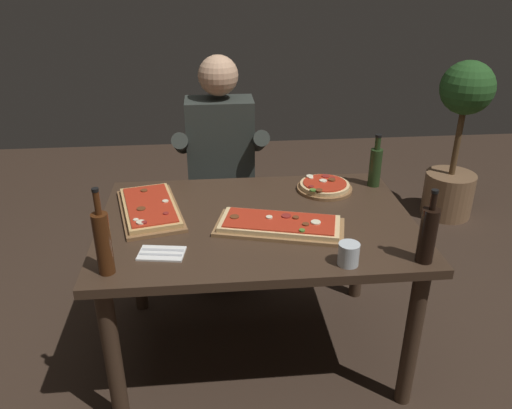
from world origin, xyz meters
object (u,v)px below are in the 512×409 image
Objects in this scene: pizza_rectangular_left at (150,208)px; potted_plant_corner at (458,140)px; wine_bottle_dark at (428,234)px; seated_diner at (221,161)px; pizza_round_far at (324,186)px; dining_table at (257,238)px; pizza_rectangular_front at (280,225)px; tumbler_near_camera at (348,255)px; diner_chair at (222,192)px; oil_bottle_amber at (375,166)px; vinegar_bottle_green at (103,242)px.

potted_plant_corner is (2.08, 1.24, -0.16)m from pizza_rectangular_left.
seated_diner reaches higher than wine_bottle_dark.
pizza_rectangular_left is 1.95× the size of pizza_round_far.
pizza_rectangular_front is (0.09, -0.10, 0.11)m from dining_table.
tumbler_near_camera is at bearing -94.80° from pizza_round_far.
seated_diner is 1.14× the size of potted_plant_corner.
diner_chair reaches higher than pizza_rectangular_front.
dining_table is 0.75m from seated_diner.
seated_diner reaches higher than pizza_rectangular_left.
oil_bottle_amber is at bearing 37.55° from pizza_rectangular_front.
vinegar_bottle_green is (-1.21, 0.03, 0.01)m from wine_bottle_dark.
tumbler_near_camera is (-0.30, 0.00, -0.08)m from wine_bottle_dark.
oil_bottle_amber reaches higher than dining_table.
oil_bottle_amber is at bearing 10.19° from pizza_rectangular_left.
vinegar_bottle_green is 0.29× the size of potted_plant_corner.
tumbler_near_camera is 1.36m from diner_chair.
pizza_round_far reaches higher than dining_table.
diner_chair is at bearing -163.95° from potted_plant_corner.
pizza_round_far is at bearing 34.15° from vinegar_bottle_green.
oil_bottle_amber is (0.63, 0.32, 0.20)m from dining_table.
tumbler_near_camera is 2.18m from potted_plant_corner.
pizza_round_far is 0.74m from wine_bottle_dark.
dining_table is 2.36× the size of pizza_rectangular_front.
dining_table is 1.61× the size of diner_chair.
pizza_rectangular_front is 0.68× the size of diner_chair.
seated_diner is at bearing 151.60° from oil_bottle_amber.
dining_table is 5.13× the size of oil_bottle_amber.
vinegar_bottle_green is (-0.60, -0.37, 0.23)m from dining_table.
potted_plant_corner reaches higher than pizza_rectangular_front.
wine_bottle_dark is 1.51m from diner_chair.
dining_table is 2.59× the size of pizza_rectangular_left.
pizza_rectangular_front is 2.18× the size of oil_bottle_amber.
pizza_rectangular_left is 1.22m from wine_bottle_dark.
vinegar_bottle_green reaches higher than tumbler_near_camera.
potted_plant_corner is (1.23, 1.07, -0.16)m from pizza_round_far.
pizza_rectangular_left is 1.98× the size of oil_bottle_amber.
pizza_rectangular_left reaches higher than dining_table.
pizza_rectangular_left is at bearing 159.26° from pizza_rectangular_front.
seated_diner is (-0.51, 0.45, -0.02)m from pizza_round_far.
pizza_rectangular_front is 0.86m from seated_diner.
pizza_rectangular_left is 1.57× the size of vinegar_bottle_green.
tumbler_near_camera is (0.80, -0.52, 0.02)m from pizza_rectangular_left.
oil_bottle_amber reaches higher than pizza_round_far.
oil_bottle_amber is 1.01m from diner_chair.
tumbler_near_camera is at bearing -68.40° from seated_diner.
pizza_rectangular_left is at bearing -119.34° from seated_diner.
seated_diner is (0.46, 1.11, -0.13)m from vinegar_bottle_green.
diner_chair reaches higher than pizza_round_far.
pizza_rectangular_front is 0.37m from tumbler_near_camera.
wine_bottle_dark is (1.09, -0.52, 0.10)m from pizza_rectangular_left.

